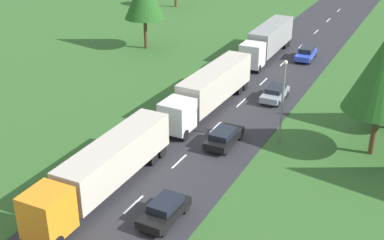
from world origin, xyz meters
TOP-DOWN VIEW (x-y plane):
  - road at (0.00, 24.50)m, footprint 10.00×140.00m
  - lane_marking_centre at (0.00, 19.31)m, footprint 0.16×120.17m
  - truck_lead at (-2.62, 15.65)m, footprint 2.58×14.38m
  - truck_second at (-2.19, 32.20)m, footprint 2.83×14.80m
  - truck_third at (-2.58, 50.11)m, footprint 2.62×13.32m
  - car_second at (2.77, 14.58)m, footprint 1.96×4.15m
  - car_third at (2.01, 25.93)m, footprint 1.92×4.42m
  - car_fourth at (2.72, 37.14)m, footprint 1.90×4.24m
  - car_fifth at (2.05, 51.14)m, footprint 2.03×4.57m
  - lamppost_second at (6.05, 28.39)m, footprint 0.36×0.36m
  - tree_maple at (13.24, 30.06)m, footprint 5.71×5.71m

SIDE VIEW (x-z plane):
  - road at x=0.00m, z-range 0.00..0.06m
  - lane_marking_centre at x=0.00m, z-range 0.06..0.07m
  - car_fourth at x=2.72m, z-range 0.11..1.49m
  - car_third at x=2.01m, z-range 0.11..1.51m
  - car_second at x=2.77m, z-range 0.10..1.53m
  - car_fifth at x=2.05m, z-range 0.09..1.62m
  - truck_lead at x=-2.62m, z-range 0.35..3.79m
  - truck_second at x=-2.19m, z-range 0.31..4.04m
  - truck_third at x=-2.58m, z-range 0.31..4.11m
  - lamppost_second at x=6.05m, z-range 0.47..7.82m
  - tree_maple at x=13.24m, z-range 1.92..12.07m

